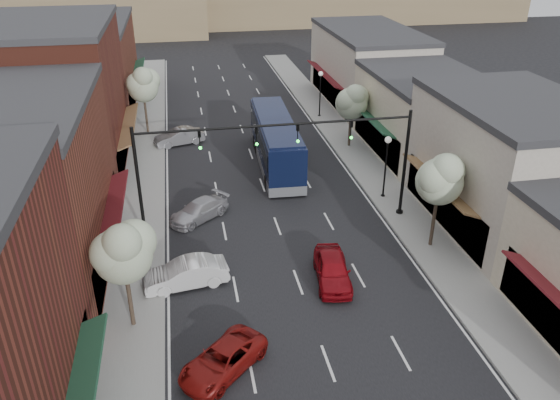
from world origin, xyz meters
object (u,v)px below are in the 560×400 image
signal_mast_right (369,151)px  parked_car_b (186,274)px  red_hatchback (332,269)px  parked_car_e (179,137)px  signal_mast_left (180,164)px  tree_right_far (352,101)px  lamp_post_far (320,87)px  lamp_post_near (387,157)px  parked_car_c (199,210)px  tree_left_near (123,250)px  parked_car_a (223,360)px  coach_bus (276,141)px  tree_right_near (441,178)px  tree_left_far (143,84)px

signal_mast_right → parked_car_b: bearing=-155.5°
red_hatchback → parked_car_e: size_ratio=1.03×
signal_mast_left → tree_right_far: 18.39m
red_hatchback → parked_car_b: size_ratio=0.99×
signal_mast_left → lamp_post_far: (13.42, 20.00, -1.62)m
lamp_post_near → parked_car_c: size_ratio=1.06×
signal_mast_right → parked_car_e: 19.33m
tree_right_far → red_hatchback: 19.59m
signal_mast_right → tree_left_near: bearing=-149.9°
signal_mast_right → signal_mast_left: 11.24m
tree_left_near → red_hatchback: tree_left_near is taller
signal_mast_right → parked_car_e: bearing=126.5°
parked_car_a → parked_car_c: (-0.25, 13.40, 0.03)m
parked_car_c → parked_car_e: bearing=144.9°
tree_left_near → parked_car_c: bearing=70.3°
tree_left_near → parked_car_a: size_ratio=1.36×
signal_mast_left → coach_bus: 12.24m
lamp_post_near → parked_car_b: lamp_post_near is taller
lamp_post_near → parked_car_e: (-13.43, 12.71, -2.32)m
tree_right_near → tree_left_near: tree_right_near is taller
signal_mast_left → red_hatchback: size_ratio=1.92×
coach_bus → red_hatchback: coach_bus is taller
signal_mast_right → tree_right_far: 12.27m
coach_bus → lamp_post_near: bearing=-46.1°
lamp_post_near → parked_car_c: bearing=-176.9°
parked_car_c → parked_car_e: parked_car_e is taller
tree_right_far → red_hatchback: bearing=-109.9°
tree_right_near → lamp_post_far: size_ratio=1.34×
lamp_post_near → red_hatchback: lamp_post_near is taller
tree_right_far → tree_left_far: bearing=160.1°
tree_left_near → parked_car_b: 5.17m
tree_left_near → lamp_post_far: (16.05, 28.06, -1.22)m
tree_right_far → signal_mast_left: bearing=-139.5°
tree_right_far → parked_car_a: bearing=-118.6°
tree_left_near → parked_car_c: tree_left_near is taller
signal_mast_left → lamp_post_near: signal_mast_left is taller
red_hatchback → lamp_post_near: bearing=63.1°
lamp_post_near → coach_bus: 9.39m
parked_car_c → lamp_post_far: bearing=106.4°
signal_mast_right → tree_left_far: (-13.87, 17.95, -0.02)m
parked_car_e → tree_right_near: bearing=19.8°
lamp_post_far → parked_car_c: (-12.50, -18.17, -2.40)m
parked_car_b → parked_car_c: (1.06, 7.02, -0.11)m
tree_left_far → coach_bus: (9.87, -8.46, -2.68)m
signal_mast_left → tree_left_far: bearing=98.3°
tree_right_far → signal_mast_right: bearing=-102.9°
red_hatchback → parked_car_e: bearing=116.9°
signal_mast_right → parked_car_a: (-10.07, -11.57, -4.04)m
tree_right_near → parked_car_e: 24.10m
parked_car_c → tree_left_far: bearing=153.3°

